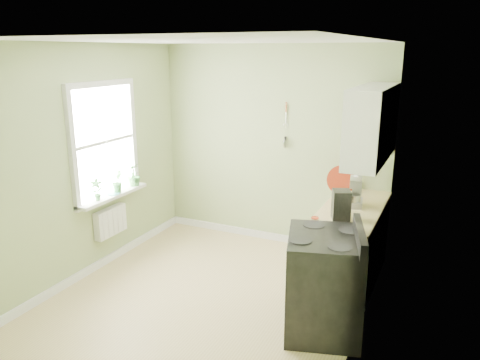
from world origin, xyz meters
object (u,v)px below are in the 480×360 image
at_px(stand_mixer, 355,193).
at_px(kettle, 346,181).
at_px(stove, 324,283).
at_px(coffee_maker, 341,206).

bearing_deg(stand_mixer, kettle, 110.94).
xyz_separation_m(stand_mixer, kettle, (-0.24, 0.64, -0.06)).
bearing_deg(stove, kettle, 97.23).
distance_m(stove, stand_mixer, 1.30).
bearing_deg(stove, stand_mixer, 89.23).
distance_m(stand_mixer, kettle, 0.69).
bearing_deg(stove, coffee_maker, 92.35).
bearing_deg(coffee_maker, stove, -87.65).
relative_size(stove, stand_mixer, 3.06).
xyz_separation_m(stand_mixer, coffee_maker, (-0.04, -0.50, -0.01)).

